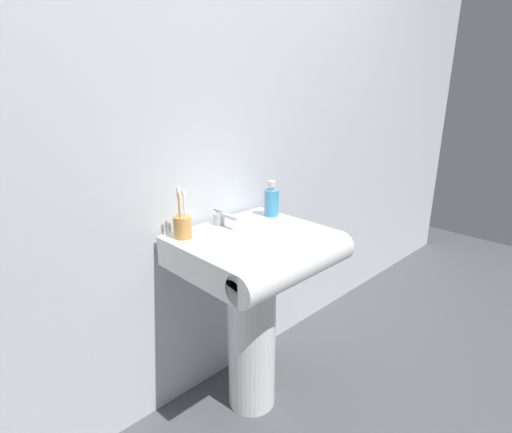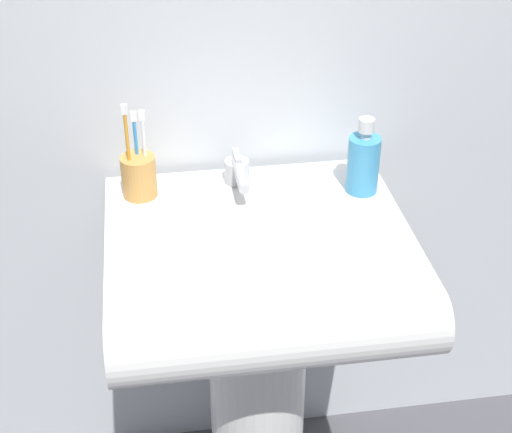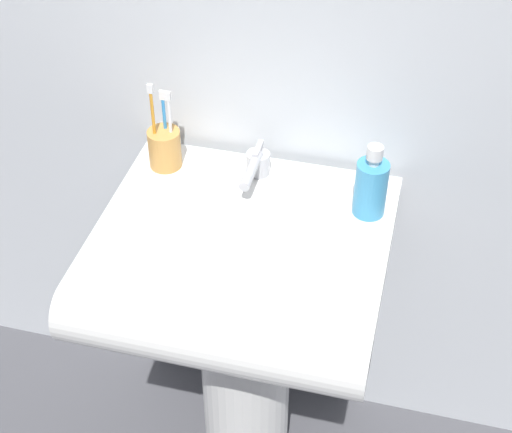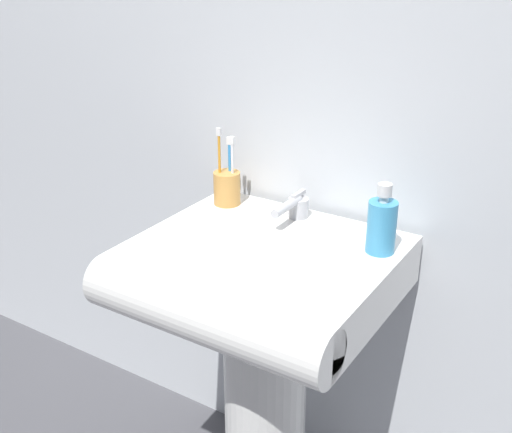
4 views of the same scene
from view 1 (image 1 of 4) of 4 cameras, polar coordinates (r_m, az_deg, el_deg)
ground_plane at (r=2.05m, az=-0.59°, el=-24.73°), size 6.00×6.00×0.00m
wall_back at (r=1.73m, az=-7.40°, el=11.55°), size 5.00×0.05×2.40m
sink_pedestal at (r=1.83m, az=-0.63°, el=-16.58°), size 0.21×0.21×0.71m
sink_basin at (r=1.60m, az=0.52°, el=-4.98°), size 0.58×0.54×0.12m
faucet at (r=1.70m, az=-4.92°, el=-0.18°), size 0.05×0.15×0.07m
toothbrush_cup at (r=1.58m, az=-10.46°, el=-1.34°), size 0.07×0.07×0.21m
soap_bottle at (r=1.82m, az=2.24°, el=2.12°), size 0.07×0.07×0.16m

